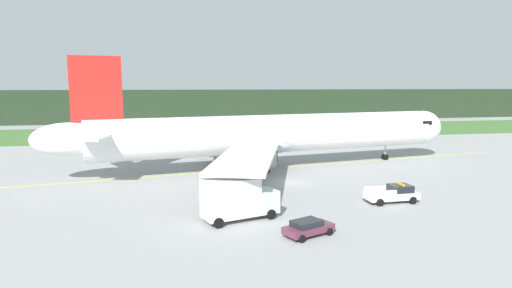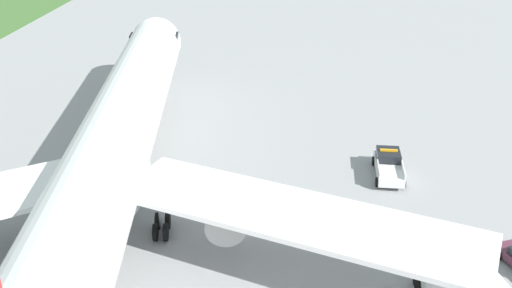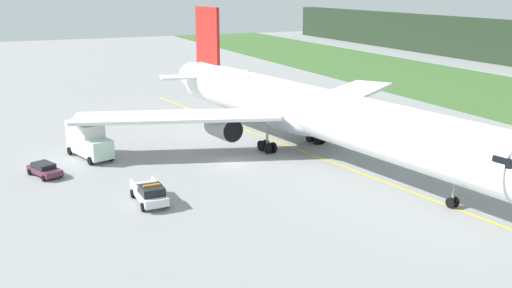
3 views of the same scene
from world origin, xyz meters
The scene contains 6 objects.
ground centered at (0.00, 0.00, 0.00)m, with size 320.00×320.00×0.00m, color gray.
taxiway_centerline_main centered at (0.20, 9.32, 0.00)m, with size 81.22×0.30×0.01m, color yellow.
airliner centered at (-0.48, 9.21, 4.85)m, with size 60.75×46.66×15.39m.
ops_pickup_truck centered at (7.68, -10.89, 0.90)m, with size 5.37×2.38×1.94m.
catering_truck centered at (-8.83, -13.41, 1.97)m, with size 7.18×4.27×3.95m.
staff_car centered at (-4.00, -18.48, 0.70)m, with size 4.48×3.21×1.30m.
Camera 3 is at (54.73, -22.16, 18.24)m, focal length 41.01 mm.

